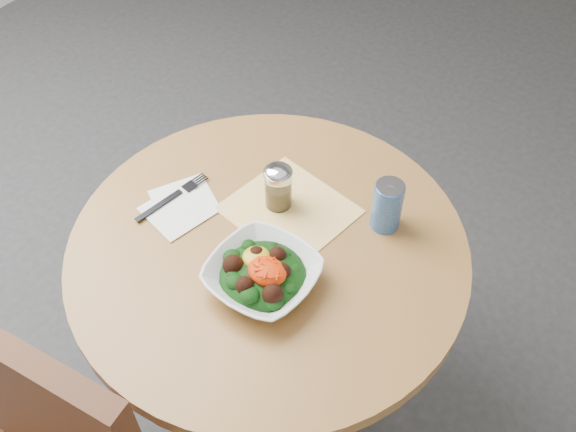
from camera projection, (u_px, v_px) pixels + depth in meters
name	position (u px, v px, depth m)	size (l,w,h in m)	color
ground	(274.00, 395.00, 2.00)	(6.00, 6.00, 0.00)	#2C2C2E
table	(270.00, 294.00, 1.58)	(0.90, 0.90, 0.75)	black
cloth_napkin	(289.00, 210.00, 1.50)	(0.26, 0.24, 0.00)	#F8A20D
paper_napkins	(181.00, 206.00, 1.51)	(0.19, 0.21, 0.00)	white
salad_bowl	(263.00, 274.00, 1.34)	(0.23, 0.23, 0.08)	white
fork	(174.00, 196.00, 1.52)	(0.06, 0.21, 0.00)	black
spice_shaker	(278.00, 187.00, 1.47)	(0.07, 0.07, 0.12)	silver
beverage_can	(387.00, 205.00, 1.42)	(0.07, 0.07, 0.13)	navy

